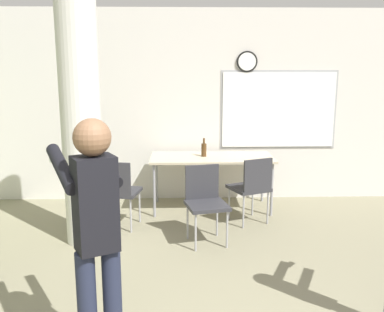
% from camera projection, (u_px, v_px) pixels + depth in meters
% --- Properties ---
extents(wall_back, '(8.00, 0.15, 2.80)m').
position_uv_depth(wall_back, '(189.00, 106.00, 6.35)').
color(wall_back, silver).
rests_on(wall_back, ground_plane).
extents(support_pillar, '(0.44, 0.44, 2.80)m').
position_uv_depth(support_pillar, '(81.00, 120.00, 4.68)').
color(support_pillar, silver).
rests_on(support_pillar, ground_plane).
extents(folding_table, '(1.69, 0.77, 0.76)m').
position_uv_depth(folding_table, '(212.00, 160.00, 5.94)').
color(folding_table, beige).
rests_on(folding_table, ground_plane).
extents(bottle_on_table, '(0.07, 0.07, 0.26)m').
position_uv_depth(bottle_on_table, '(204.00, 149.00, 5.92)').
color(bottle_on_table, '#4C3319').
rests_on(bottle_on_table, folding_table).
extents(chair_table_front, '(0.53, 0.53, 0.87)m').
position_uv_depth(chair_table_front, '(205.00, 198.00, 4.84)').
color(chair_table_front, '#2D2D33').
rests_on(chair_table_front, ground_plane).
extents(chair_table_left, '(0.52, 0.52, 0.87)m').
position_uv_depth(chair_table_left, '(119.00, 189.00, 5.23)').
color(chair_table_left, '#2D2D33').
rests_on(chair_table_left, ground_plane).
extents(chair_table_right, '(0.58, 0.58, 0.87)m').
position_uv_depth(chair_table_right, '(252.00, 185.00, 5.40)').
color(chair_table_right, '#2D2D33').
rests_on(chair_table_right, ground_plane).
extents(person_playing_front, '(0.56, 0.67, 1.67)m').
position_uv_depth(person_playing_front, '(95.00, 227.00, 2.67)').
color(person_playing_front, '#1E2338').
rests_on(person_playing_front, ground_plane).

